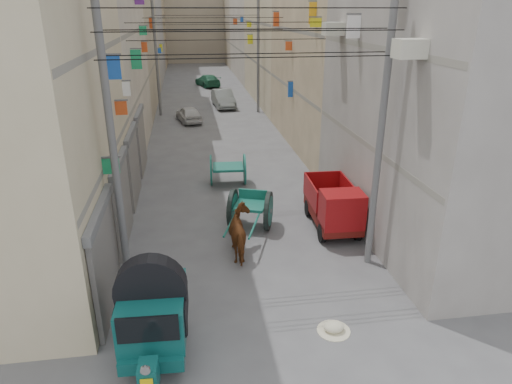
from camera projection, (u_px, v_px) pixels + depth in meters
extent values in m
cube|color=gray|center=(107.00, 155.00, 13.70)|extent=(0.25, 9.80, 0.18)
cube|color=gray|center=(94.00, 51.00, 12.57)|extent=(0.25, 9.80, 0.18)
cube|color=#B9B09F|center=(52.00, 36.00, 22.18)|extent=(8.00, 12.00, 12.00)
cube|color=gray|center=(139.00, 92.00, 23.77)|extent=(0.25, 11.76, 0.18)
cube|color=gray|center=(133.00, 31.00, 22.65)|extent=(0.25, 11.76, 0.18)
cube|color=tan|center=(95.00, 12.00, 33.71)|extent=(8.00, 14.00, 14.00)
cube|color=gray|center=(153.00, 64.00, 35.68)|extent=(0.25, 13.72, 0.18)
cube|color=gray|center=(150.00, 23.00, 34.55)|extent=(0.25, 13.72, 0.18)
cube|color=gray|center=(120.00, 22.00, 46.95)|extent=(8.00, 14.00, 11.80)
cube|color=gray|center=(161.00, 49.00, 48.51)|extent=(0.25, 13.72, 0.18)
cube|color=gray|center=(158.00, 19.00, 47.38)|extent=(0.25, 13.72, 0.18)
cube|color=tan|center=(132.00, 12.00, 58.54)|extent=(8.00, 12.00, 13.50)
cube|color=gray|center=(165.00, 41.00, 60.42)|extent=(0.25, 11.76, 0.18)
cube|color=gray|center=(163.00, 16.00, 59.29)|extent=(0.25, 11.76, 0.18)
cube|color=gray|center=(498.00, 35.00, 14.14)|extent=(8.00, 10.00, 13.00)
cube|color=gray|center=(369.00, 143.00, 14.84)|extent=(0.25, 9.80, 0.18)
cube|color=gray|center=(378.00, 47.00, 13.71)|extent=(0.25, 9.80, 0.18)
cube|color=tan|center=(365.00, 34.00, 24.40)|extent=(8.00, 12.00, 12.00)
cube|color=gray|center=(293.00, 88.00, 24.92)|extent=(0.25, 11.76, 0.18)
cube|color=gray|center=(295.00, 30.00, 23.79)|extent=(0.25, 11.76, 0.18)
cube|color=#BFB090|center=(306.00, 11.00, 35.94)|extent=(8.00, 14.00, 14.00)
cube|color=gray|center=(257.00, 62.00, 36.83)|extent=(0.25, 13.72, 0.18)
cube|color=gray|center=(257.00, 23.00, 35.70)|extent=(0.25, 13.72, 0.18)
cube|color=#B9B09F|center=(273.00, 21.00, 49.17)|extent=(8.00, 14.00, 11.80)
cube|color=gray|center=(237.00, 48.00, 49.65)|extent=(0.25, 13.72, 0.18)
cube|color=gray|center=(237.00, 18.00, 48.52)|extent=(0.25, 13.72, 0.18)
cube|color=tan|center=(255.00, 12.00, 60.76)|extent=(8.00, 12.00, 13.50)
cube|color=gray|center=(227.00, 40.00, 61.56)|extent=(0.25, 11.76, 0.18)
cube|color=gray|center=(226.00, 16.00, 60.43)|extent=(0.25, 11.76, 0.18)
cube|color=tan|center=(193.00, 13.00, 66.16)|extent=(22.00, 10.00, 13.00)
cube|color=#49494D|center=(106.00, 264.00, 11.51)|extent=(0.12, 3.00, 2.60)
cube|color=#58595B|center=(99.00, 212.00, 10.97)|extent=(0.18, 3.20, 0.25)
cube|color=#49494D|center=(123.00, 205.00, 14.90)|extent=(0.12, 3.00, 2.60)
cube|color=#58595B|center=(119.00, 163.00, 14.36)|extent=(0.18, 3.20, 0.25)
cube|color=#49494D|center=(134.00, 169.00, 18.29)|extent=(0.12, 3.00, 2.60)
cube|color=#58595B|center=(131.00, 134.00, 17.75)|extent=(0.18, 3.20, 0.25)
cube|color=#49494D|center=(141.00, 143.00, 21.77)|extent=(0.12, 3.00, 2.60)
cube|color=#58595B|center=(139.00, 113.00, 21.23)|extent=(0.18, 3.20, 0.25)
cube|color=yellow|center=(249.00, 24.00, 37.83)|extent=(0.38, 0.08, 0.41)
cube|color=yellow|center=(161.00, 48.00, 44.36)|extent=(0.27, 0.08, 0.71)
cube|color=#1B9559|center=(111.00, 166.00, 12.25)|extent=(0.44, 0.08, 0.42)
cube|color=#1B9559|center=(136.00, 59.00, 20.15)|extent=(0.45, 0.08, 0.84)
cube|color=#CC481B|center=(235.00, 22.00, 47.56)|extent=(0.41, 0.08, 0.59)
cube|color=#CC481B|center=(121.00, 108.00, 14.97)|extent=(0.38, 0.08, 0.44)
cube|color=yellow|center=(250.00, 39.00, 37.57)|extent=(0.43, 0.08, 0.72)
cube|color=blue|center=(242.00, 19.00, 42.62)|extent=(0.28, 0.08, 0.44)
cube|color=blue|center=(160.00, 51.00, 41.11)|extent=(0.31, 0.08, 0.44)
cube|color=#CC481B|center=(289.00, 46.00, 24.06)|extent=(0.35, 0.08, 0.45)
cube|color=#CC481B|center=(276.00, 19.00, 26.92)|extent=(0.34, 0.08, 0.79)
cube|color=white|center=(126.00, 89.00, 16.93)|extent=(0.28, 0.08, 0.52)
cube|color=#CC481B|center=(151.00, 23.00, 32.39)|extent=(0.28, 0.08, 0.74)
cube|color=blue|center=(290.00, 89.00, 24.43)|extent=(0.26, 0.08, 0.80)
cube|color=#1B9559|center=(354.00, 28.00, 14.74)|extent=(0.34, 0.08, 0.55)
cube|color=blue|center=(112.00, 68.00, 13.32)|extent=(0.47, 0.08, 0.67)
cube|color=#1B9559|center=(143.00, 31.00, 24.68)|extent=(0.40, 0.08, 0.47)
cube|color=#CC481B|center=(144.00, 47.00, 25.49)|extent=(0.32, 0.08, 0.55)
cube|color=yellow|center=(316.00, 23.00, 18.73)|extent=(0.47, 0.08, 0.35)
cube|color=gold|center=(313.00, 13.00, 19.37)|extent=(0.32, 0.08, 0.89)
cube|color=white|center=(354.00, 27.00, 14.65)|extent=(0.44, 0.08, 0.69)
cube|color=gold|center=(99.00, 185.00, 11.95)|extent=(0.10, 3.20, 0.80)
cube|color=#622280|center=(133.00, 112.00, 20.19)|extent=(0.10, 3.20, 0.80)
cube|color=#622280|center=(150.00, 75.00, 31.19)|extent=(0.10, 3.20, 0.80)
cube|color=blue|center=(158.00, 57.00, 42.18)|extent=(0.10, 3.20, 0.80)
cube|color=#0D9795|center=(392.00, 169.00, 13.08)|extent=(0.10, 3.20, 0.80)
cube|color=#CC481B|center=(311.00, 107.00, 21.32)|extent=(0.10, 3.20, 0.80)
cube|color=gold|center=(267.00, 73.00, 32.31)|extent=(0.10, 3.20, 0.80)
cube|color=#1B9559|center=(245.00, 56.00, 43.31)|extent=(0.10, 3.20, 0.80)
cube|color=beige|center=(410.00, 49.00, 10.82)|extent=(0.70, 0.55, 0.45)
cube|color=beige|center=(333.00, 29.00, 16.25)|extent=(0.70, 0.55, 0.45)
cylinder|color=#58595B|center=(113.00, 147.00, 11.64)|extent=(0.20, 0.20, 8.00)
cylinder|color=#58595B|center=(380.00, 136.00, 12.64)|extent=(0.20, 0.20, 8.00)
cylinder|color=#58595B|center=(156.00, 58.00, 31.79)|extent=(0.20, 0.20, 8.00)
cylinder|color=#58595B|center=(258.00, 57.00, 32.79)|extent=(0.20, 0.20, 8.00)
cylinder|color=black|center=(255.00, 58.00, 10.85)|extent=(7.40, 0.02, 0.02)
cylinder|color=black|center=(255.00, 31.00, 10.63)|extent=(7.40, 0.02, 0.02)
cylinder|color=black|center=(255.00, 8.00, 10.44)|extent=(7.40, 0.02, 0.02)
cylinder|color=black|center=(249.00, 54.00, 11.77)|extent=(7.40, 0.02, 0.02)
cylinder|color=black|center=(249.00, 29.00, 11.54)|extent=(7.40, 0.02, 0.02)
cylinder|color=black|center=(249.00, 8.00, 11.35)|extent=(7.40, 0.02, 0.02)
cylinder|color=black|center=(229.00, 40.00, 16.81)|extent=(7.40, 0.02, 0.02)
cylinder|color=black|center=(228.00, 22.00, 16.58)|extent=(7.40, 0.02, 0.02)
cylinder|color=black|center=(228.00, 8.00, 16.39)|extent=(7.40, 0.02, 0.02)
cylinder|color=black|center=(214.00, 30.00, 24.13)|extent=(7.40, 0.02, 0.02)
cylinder|color=black|center=(214.00, 18.00, 23.91)|extent=(7.40, 0.02, 0.02)
cylinder|color=black|center=(214.00, 7.00, 23.72)|extent=(7.40, 0.02, 0.02)
cylinder|color=black|center=(207.00, 25.00, 31.46)|extent=(7.40, 0.02, 0.02)
cylinder|color=black|center=(206.00, 15.00, 31.24)|extent=(7.40, 0.02, 0.02)
cylinder|color=black|center=(206.00, 7.00, 31.05)|extent=(7.40, 0.02, 0.02)
cylinder|color=black|center=(134.00, 327.00, 10.79)|extent=(0.15, 0.61, 0.60)
cylinder|color=black|center=(184.00, 323.00, 10.90)|extent=(0.15, 0.61, 0.60)
cube|color=#0C4644|center=(156.00, 336.00, 10.17)|extent=(1.43, 2.09, 0.30)
cube|color=#0C4644|center=(149.00, 376.00, 8.89)|extent=(0.40, 0.50, 0.59)
cylinder|color=silver|center=(145.00, 370.00, 8.52)|extent=(0.20, 0.06, 0.19)
cube|color=yellow|center=(146.00, 382.00, 8.60)|extent=(0.24, 0.04, 0.13)
cube|color=#0C4644|center=(154.00, 311.00, 9.99)|extent=(1.47, 1.88, 1.02)
cube|color=black|center=(148.00, 329.00, 9.03)|extent=(1.24, 0.12, 0.59)
cube|color=black|center=(120.00, 310.00, 9.88)|extent=(0.10, 1.29, 0.70)
cube|color=black|center=(186.00, 305.00, 10.02)|extent=(0.10, 1.29, 0.70)
cube|color=silver|center=(151.00, 362.00, 9.30)|extent=(1.34, 0.11, 0.06)
cylinder|color=black|center=(233.00, 208.00, 16.19)|extent=(0.58, 1.35, 1.38)
cylinder|color=#14594B|center=(233.00, 208.00, 16.19)|extent=(0.50, 1.07, 1.08)
cylinder|color=#58595B|center=(233.00, 208.00, 16.19)|extent=(0.26, 0.24, 0.18)
cylinder|color=black|center=(268.00, 211.00, 15.98)|extent=(0.58, 1.35, 1.38)
cylinder|color=#14594B|center=(268.00, 211.00, 15.98)|extent=(0.50, 1.07, 1.08)
cylinder|color=#58595B|center=(268.00, 211.00, 15.98)|extent=(0.26, 0.24, 0.18)
cylinder|color=#58595B|center=(250.00, 210.00, 16.08)|extent=(1.28, 0.50, 0.08)
cube|color=#14594B|center=(250.00, 205.00, 16.02)|extent=(1.33, 1.36, 0.10)
cube|color=#14594B|center=(253.00, 194.00, 16.39)|extent=(1.00, 0.41, 0.34)
cylinder|color=#14594B|center=(232.00, 221.00, 14.99)|extent=(0.79, 2.17, 0.07)
cylinder|color=#14594B|center=(255.00, 223.00, 14.86)|extent=(0.79, 2.17, 0.07)
cylinder|color=black|center=(322.00, 233.00, 15.22)|extent=(0.19, 0.62, 0.62)
cylinder|color=black|center=(308.00, 208.00, 17.12)|extent=(0.19, 0.62, 0.62)
cylinder|color=black|center=(357.00, 231.00, 15.35)|extent=(0.19, 0.62, 0.62)
cylinder|color=black|center=(340.00, 207.00, 17.25)|extent=(0.19, 0.62, 0.62)
cube|color=#530F0B|center=(332.00, 214.00, 16.15)|extent=(1.47, 3.14, 0.33)
cube|color=maroon|center=(342.00, 209.00, 14.91)|extent=(1.39, 1.03, 1.17)
cube|color=black|center=(346.00, 212.00, 14.47)|extent=(1.22, 0.10, 0.52)
cube|color=#530F0B|center=(328.00, 202.00, 16.53)|extent=(1.48, 2.11, 0.11)
cube|color=maroon|center=(310.00, 192.00, 16.31)|extent=(0.13, 2.07, 0.80)
cube|color=maroon|center=(348.00, 191.00, 16.45)|extent=(0.13, 2.07, 0.80)
cube|color=maroon|center=(322.00, 181.00, 17.31)|extent=(1.41, 0.11, 0.80)
cylinder|color=#14594B|center=(211.00, 170.00, 19.97)|extent=(0.16, 1.37, 1.37)
cylinder|color=#14594B|center=(245.00, 169.00, 20.09)|extent=(0.16, 1.37, 1.37)
cube|color=#14594B|center=(228.00, 167.00, 19.99)|extent=(1.39, 1.24, 0.11)
cylinder|color=#58595B|center=(228.00, 170.00, 20.03)|extent=(1.53, 0.18, 0.08)
ellipsoid|color=beige|center=(334.00, 327.00, 11.05)|extent=(0.51, 0.41, 0.25)
imported|color=maroon|center=(242.00, 233.00, 14.25)|extent=(0.91, 1.83, 1.51)
imported|color=silver|center=(189.00, 114.00, 31.11)|extent=(2.00, 3.41, 1.09)
imported|color=slate|center=(223.00, 98.00, 35.79)|extent=(1.75, 4.13, 1.33)
imported|color=#1F5D40|center=(208.00, 80.00, 45.15)|extent=(2.65, 4.26, 1.15)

